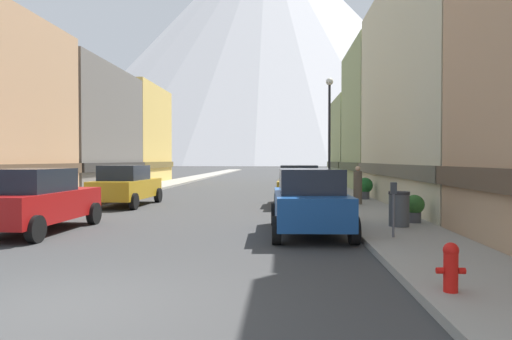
% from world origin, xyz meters
% --- Properties ---
extents(ground_plane, '(400.00, 400.00, 0.00)m').
position_xyz_m(ground_plane, '(0.00, 0.00, 0.00)').
color(ground_plane, '#373737').
extents(sidewalk_left, '(2.50, 100.00, 0.15)m').
position_xyz_m(sidewalk_left, '(-6.25, 35.00, 0.07)').
color(sidewalk_left, gray).
rests_on(sidewalk_left, ground).
extents(sidewalk_right, '(2.50, 100.00, 0.15)m').
position_xyz_m(sidewalk_right, '(6.25, 35.00, 0.07)').
color(sidewalk_right, gray).
rests_on(sidewalk_right, ground).
extents(storefront_left_2, '(7.15, 10.73, 7.99)m').
position_xyz_m(storefront_left_2, '(-10.93, 23.23, 3.85)').
color(storefront_left_2, '#66605B').
rests_on(storefront_left_2, ground).
extents(storefront_left_3, '(10.01, 9.14, 8.32)m').
position_xyz_m(storefront_left_3, '(-12.35, 33.25, 4.01)').
color(storefront_left_3, '#D8B259').
rests_on(storefront_left_3, ground).
extents(storefront_right_1, '(10.17, 13.21, 9.76)m').
position_xyz_m(storefront_right_1, '(12.44, 13.88, 4.72)').
color(storefront_right_1, beige).
rests_on(storefront_right_1, ground).
extents(storefront_right_2, '(9.50, 8.67, 9.43)m').
position_xyz_m(storefront_right_2, '(12.10, 25.06, 4.55)').
color(storefront_right_2, '#8C9966').
rests_on(storefront_right_2, ground).
extents(storefront_right_3, '(7.35, 8.95, 7.19)m').
position_xyz_m(storefront_right_3, '(11.02, 34.37, 3.46)').
color(storefront_right_3, '#8C9966').
rests_on(storefront_right_3, ground).
extents(car_left_0, '(2.17, 4.45, 1.78)m').
position_xyz_m(car_left_0, '(-3.80, 6.49, 0.90)').
color(car_left_0, '#9E1111').
rests_on(car_left_0, ground).
extents(car_left_1, '(2.18, 4.46, 1.78)m').
position_xyz_m(car_left_1, '(-3.80, 14.01, 0.90)').
color(car_left_1, '#B28419').
rests_on(car_left_1, ground).
extents(car_right_0, '(2.18, 4.45, 1.78)m').
position_xyz_m(car_right_0, '(3.80, 6.63, 0.90)').
color(car_right_0, '#19478C').
rests_on(car_right_0, ground).
extents(car_right_1, '(2.14, 4.44, 1.78)m').
position_xyz_m(car_right_1, '(3.80, 14.66, 0.90)').
color(car_right_1, '#B28419').
rests_on(car_right_1, ground).
extents(fire_hydrant_near, '(0.40, 0.22, 0.70)m').
position_xyz_m(fire_hydrant_near, '(5.45, 0.65, 0.53)').
color(fire_hydrant_near, red).
rests_on(fire_hydrant_near, sidewalk_right).
extents(parking_meter_near, '(0.14, 0.10, 1.33)m').
position_xyz_m(parking_meter_near, '(5.75, 5.34, 1.01)').
color(parking_meter_near, '#595960').
rests_on(parking_meter_near, sidewalk_right).
extents(trash_bin_right, '(0.59, 0.59, 0.98)m').
position_xyz_m(trash_bin_right, '(6.35, 7.23, 0.64)').
color(trash_bin_right, '#4C5156').
rests_on(trash_bin_right, sidewalk_right).
extents(potted_plant_0, '(0.58, 0.58, 0.83)m').
position_xyz_m(potted_plant_0, '(7.00, 8.02, 0.62)').
color(potted_plant_0, '#4C4C51').
rests_on(potted_plant_0, sidewalk_right).
extents(potted_plant_1, '(0.73, 0.73, 1.03)m').
position_xyz_m(potted_plant_1, '(7.00, 16.31, 0.74)').
color(potted_plant_1, '#4C4C51').
rests_on(potted_plant_1, sidewalk_right).
extents(pedestrian_0, '(0.36, 0.36, 1.61)m').
position_xyz_m(pedestrian_0, '(6.25, 13.80, 0.89)').
color(pedestrian_0, brown).
rests_on(pedestrian_0, sidewalk_right).
extents(streetlamp_right, '(0.36, 0.36, 5.86)m').
position_xyz_m(streetlamp_right, '(5.35, 16.81, 3.99)').
color(streetlamp_right, black).
rests_on(streetlamp_right, sidewalk_right).
extents(mountain_backdrop, '(241.37, 241.37, 135.88)m').
position_xyz_m(mountain_backdrop, '(-5.77, 260.00, 67.94)').
color(mountain_backdrop, silver).
rests_on(mountain_backdrop, ground).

